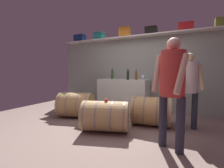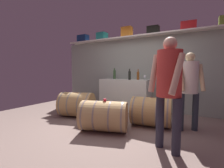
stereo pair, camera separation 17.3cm
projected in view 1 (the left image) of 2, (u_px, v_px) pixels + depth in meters
ground_plane at (117, 122)px, 3.67m from camera, size 6.72×7.20×0.02m
back_wall_panel at (138, 74)px, 4.91m from camera, size 5.52×0.10×2.14m
high_shelf_board at (137, 37)px, 4.69m from camera, size 5.08×0.40×0.03m
toolcase_navy at (80, 38)px, 5.64m from camera, size 0.38×0.24×0.24m
toolcase_teal at (99, 36)px, 5.27m from camera, size 0.31×0.29×0.23m
toolcase_orange at (125, 32)px, 4.86m from camera, size 0.31×0.21×0.30m
toolcase_black at (151, 31)px, 4.50m from camera, size 0.32×0.22×0.22m
toolcase_red at (186, 27)px, 4.10m from camera, size 0.37×0.26×0.21m
work_cabinet at (123, 94)px, 4.83m from camera, size 1.48×0.56×0.91m
wine_bottle_green at (112, 74)px, 4.98m from camera, size 0.08×0.08×0.33m
wine_bottle_dark at (128, 75)px, 4.53m from camera, size 0.07×0.07×0.31m
wine_bottle_amber at (136, 75)px, 4.59m from camera, size 0.07×0.07×0.30m
wine_glass at (143, 77)px, 4.57m from camera, size 0.08×0.08×0.13m
wine_barrel_near at (105, 116)px, 3.10m from camera, size 1.01×0.83×0.59m
wine_barrel_far at (76, 105)px, 4.04m from camera, size 0.96×0.82×0.63m
wine_barrel_flank at (151, 111)px, 3.43m from camera, size 0.87×0.71×0.62m
tasting_cup at (106, 100)px, 3.06m from camera, size 0.06×0.06×0.04m
winemaker_pouring at (189, 83)px, 3.15m from camera, size 0.50×0.45×1.51m
visitor_tasting at (172, 82)px, 2.31m from camera, size 0.53×0.49×1.63m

